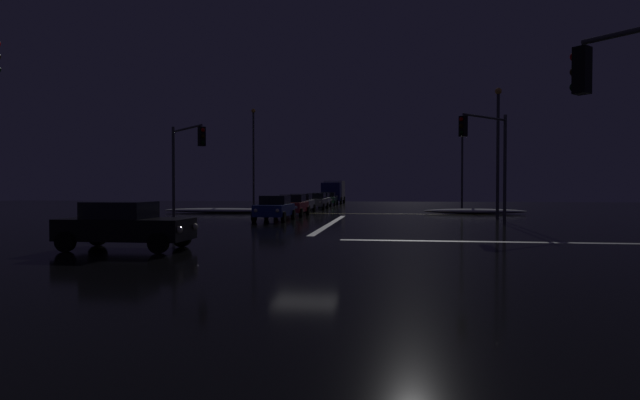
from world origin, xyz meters
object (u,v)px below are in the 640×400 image
Objects in this scene: sedan_green at (328,199)px; traffic_signal_ne at (488,148)px; traffic_signal_nw at (185,154)px; streetlamp_right_far at (462,159)px; streetlamp_left_far at (253,152)px; sedan_gray at (316,201)px; sedan_red at (293,205)px; sedan_silver at (301,203)px; sedan_blue at (275,208)px; sedan_black_crossing at (125,225)px; sedan_white at (321,200)px; streetlamp_right_near at (498,143)px; box_truck at (334,191)px.

traffic_signal_ne is (12.41, -32.43, 3.41)m from sedan_green.
streetlamp_right_far is at bearing 50.05° from traffic_signal_nw.
traffic_signal_nw is 22.66m from streetlamp_left_far.
sedan_gray is at bearing -12.67° from streetlamp_left_far.
sedan_red is 24.08m from sedan_green.
sedan_red is 10.23m from traffic_signal_nw.
sedan_silver is 1.00× the size of sedan_green.
traffic_signal_ne is 29.37m from streetlamp_left_far.
traffic_signal_nw is (-4.63, -2.95, 3.20)m from sedan_blue.
sedan_green is at bearing 81.99° from traffic_signal_nw.
sedan_gray is at bearing 87.13° from sedan_black_crossing.
sedan_white is 5.63m from sedan_green.
traffic_signal_ne is at bearing -94.73° from streetlamp_right_far.
streetlamp_right_near is at bearing -37.52° from streetlamp_left_far.
streetlamp_right_near reaches higher than sedan_green.
sedan_green is (0.18, 5.63, 0.00)m from sedan_white.
sedan_black_crossing is at bearing -91.96° from sedan_white.
sedan_gray is 5.97m from sedan_white.
sedan_silver is 17.07m from streetlamp_right_far.
streetlamp_left_far is at bearing 167.33° from sedan_gray.
sedan_white is 0.50× the size of streetlamp_right_near.
sedan_black_crossing is 0.75× the size of traffic_signal_nw.
sedan_silver is 0.75× the size of traffic_signal_nw.
sedan_red is 6.08m from sedan_silver.
sedan_red is 1.00× the size of sedan_silver.
sedan_black_crossing is 38.56m from streetlamp_right_far.
sedan_gray is 11.60m from sedan_green.
traffic_signal_nw is at bearing -96.44° from box_truck.
streetlamp_right_far is (14.26, -10.08, 4.13)m from sedan_green.
streetlamp_left_far reaches higher than sedan_black_crossing.
streetlamp_right_near is (14.53, -8.07, 4.20)m from sedan_silver.
traffic_signal_nw is at bearing 103.78° from sedan_black_crossing.
streetlamp_right_far is at bearing 85.27° from traffic_signal_ne.
traffic_signal_nw is (-3.05, 12.44, 3.20)m from sedan_black_crossing.
sedan_gray is 20.66m from streetlamp_right_near.
sedan_white is at bearing 80.72° from traffic_signal_nw.
sedan_white is 39.41m from sedan_black_crossing.
streetlamp_right_near is at bearing -45.75° from sedan_gray.
box_truck reaches higher than sedan_white.
box_truck reaches higher than sedan_green.
box_truck is (0.08, 12.74, 0.91)m from sedan_white.
streetlamp_right_near is (14.11, -14.49, 4.20)m from sedan_gray.
traffic_signal_ne is at bearing -64.84° from sedan_white.
streetlamp_right_far is 16.00m from streetlamp_right_near.
sedan_blue is 13.13m from traffic_signal_ne.
streetlamp_right_far is at bearing -17.13° from sedan_white.
traffic_signal_nw is (-4.40, -26.95, 3.20)m from sedan_white.
streetlamp_right_far is at bearing 90.00° from streetlamp_right_near.
sedan_blue is 29.63m from sedan_green.
sedan_silver is at bearing 93.88° from sedan_red.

